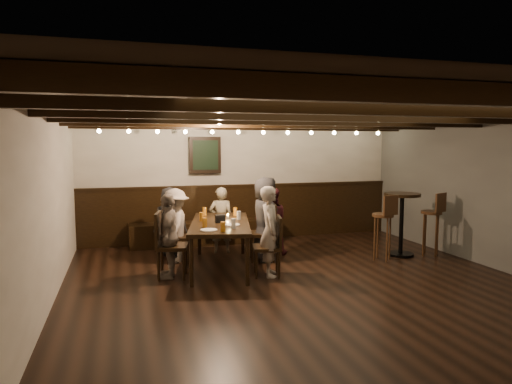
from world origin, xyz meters
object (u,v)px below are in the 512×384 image
object	(u,v)px
bar_stool_left	(383,236)
bar_stool_right	(431,232)
person_left_far	(169,236)
dining_table	(220,226)
person_left_near	(176,225)
chair_right_far	(268,258)
high_top_table	(402,215)
chair_left_far	(171,258)
person_bench_centre	(221,220)
person_right_far	(270,231)
chair_left_near	(178,246)
person_bench_right	(271,221)
chair_right_near	(263,243)
person_bench_left	(170,221)
person_right_near	(265,219)

from	to	relation	value
bar_stool_left	bar_stool_right	xyz separation A→B (m)	(1.00, 0.05, 0.00)
person_left_far	dining_table	bearing A→B (deg)	120.96
person_left_near	person_left_far	size ratio (longest dim) A/B	0.99
bar_stool_right	chair_right_far	bearing A→B (deg)	164.65
dining_table	bar_stool_left	world-z (taller)	bar_stool_left
bar_stool_right	high_top_table	bearing A→B (deg)	140.66
chair_left_far	bar_stool_right	xyz separation A→B (m)	(4.55, 0.05, 0.12)
person_bench_centre	bar_stool_left	world-z (taller)	person_bench_centre
chair_right_far	person_right_far	world-z (taller)	person_right_far
chair_left_near	person_left_near	world-z (taller)	person_left_near
person_bench_right	person_right_far	size ratio (longest dim) A/B	0.89
bar_stool_left	person_right_far	bearing A→B (deg)	175.50
chair_right_near	person_bench_right	bearing A→B (deg)	-21.76
person_bench_right	bar_stool_left	world-z (taller)	person_bench_right
person_left_near	bar_stool_right	world-z (taller)	person_left_near
chair_left_far	person_bench_left	world-z (taller)	person_bench_left
person_bench_centre	person_left_far	xyz separation A→B (m)	(-1.06, -1.30, 0.03)
chair_right_near	bar_stool_right	distance (m)	2.99
chair_right_near	person_right_near	world-z (taller)	person_right_near
dining_table	person_right_far	size ratio (longest dim) A/B	1.58
person_right_near	person_right_far	distance (m)	0.90
chair_left_far	person_left_near	xyz separation A→B (m)	(0.17, 0.88, 0.32)
person_bench_left	person_right_near	world-z (taller)	person_right_near
chair_right_near	person_bench_right	world-z (taller)	person_bench_right
person_right_far	bar_stool_right	bearing A→B (deg)	-70.32
bar_stool_left	person_left_near	bearing A→B (deg)	152.04
person_right_near	bar_stool_left	size ratio (longest dim) A/B	1.26
person_bench_right	bar_stool_right	bearing A→B (deg)	174.01
person_right_near	high_top_table	world-z (taller)	person_right_near
high_top_table	chair_right_near	bearing A→B (deg)	171.85
chair_left_near	chair_right_near	distance (m)	1.44
chair_left_near	chair_right_far	xyz separation A→B (m)	(1.20, -1.19, 0.01)
chair_right_near	person_bench_centre	distance (m)	0.99
chair_right_near	person_left_far	xyz separation A→B (m)	(-1.63, -0.55, 0.33)
chair_left_far	bar_stool_left	bearing A→B (deg)	102.81
chair_right_near	chair_right_far	world-z (taller)	chair_right_near
chair_left_near	person_left_far	distance (m)	0.97
person_bench_left	chair_right_far	bearing A→B (deg)	140.17
person_bench_left	person_bench_right	distance (m)	1.80
high_top_table	chair_right_far	bearing A→B (deg)	-168.69
person_bench_centre	bar_stool_right	size ratio (longest dim) A/B	1.07
dining_table	chair_left_near	world-z (taller)	chair_left_near
person_bench_left	high_top_table	distance (m)	4.09
chair_left_near	person_bench_centre	xyz separation A→B (m)	(0.83, 0.43, 0.33)
person_bench_centre	high_top_table	distance (m)	3.21
chair_left_far	person_bench_centre	world-z (taller)	person_bench_centre
chair_right_near	person_bench_centre	xyz separation A→B (m)	(-0.57, 0.74, 0.30)
dining_table	chair_right_far	xyz separation A→B (m)	(0.60, -0.60, -0.41)
chair_left_near	chair_left_far	size ratio (longest dim) A/B	0.90
dining_table	chair_right_far	distance (m)	0.94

